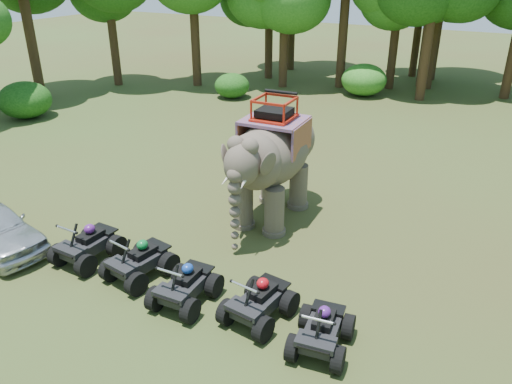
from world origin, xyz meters
TOP-DOWN VIEW (x-y plane):
  - ground at (0.00, 0.00)m, footprint 110.00×110.00m
  - elephant at (-0.56, 3.36)m, footprint 2.31×4.89m
  - atv_0 at (-3.94, -1.43)m, footprint 1.36×1.82m
  - atv_1 at (-2.12, -1.39)m, footprint 1.54×1.93m
  - atv_2 at (-0.42, -1.72)m, footprint 1.29×1.73m
  - atv_3 at (1.46, -1.41)m, footprint 1.46×1.86m
  - atv_4 at (3.12, -1.65)m, footprint 1.40×1.79m
  - tree_0 at (0.00, 24.43)m, footprint 6.75×6.75m
  - tree_22 at (-19.73, 10.51)m, footprint 6.67×6.67m
  - tree_23 at (-18.02, 15.42)m, footprint 5.71×5.71m
  - tree_24 at (-13.24, 17.78)m, footprint 6.25×6.25m
  - tree_25 at (-10.06, 22.03)m, footprint 5.47×5.47m
  - tree_26 at (-4.69, 21.78)m, footprint 6.52×6.52m
  - tree_27 at (0.68, 20.89)m, footprint 5.89×5.89m
  - tree_28 at (0.49, 24.06)m, footprint 6.23×6.23m
  - tree_29 at (-8.02, 20.06)m, footprint 5.73×5.73m
  - tree_32 at (-1.68, 22.90)m, footprint 5.52×5.52m
  - tree_36 at (0.18, 26.92)m, footprint 7.06×7.06m
  - tree_37 at (-9.96, 25.52)m, footprint 6.76×6.76m
  - tree_38 at (-1.16, 27.37)m, footprint 5.03×5.03m

SIDE VIEW (x-z plane):
  - ground at x=0.00m, z-range 0.00..0.00m
  - atv_4 at x=3.12m, z-range 0.00..1.22m
  - atv_2 at x=-0.42m, z-range 0.00..1.26m
  - atv_3 at x=1.46m, z-range 0.00..1.27m
  - atv_1 at x=-2.12m, z-range 0.00..1.30m
  - atv_0 at x=-3.94m, z-range 0.00..1.31m
  - elephant at x=-0.56m, z-range 0.00..4.04m
  - tree_38 at x=-1.16m, z-range 0.00..7.19m
  - tree_25 at x=-10.06m, z-range 0.00..7.82m
  - tree_32 at x=-1.68m, z-range 0.00..7.89m
  - tree_23 at x=-18.02m, z-range 0.00..8.16m
  - tree_29 at x=-8.02m, z-range 0.00..8.18m
  - tree_27 at x=0.68m, z-range 0.00..8.41m
  - tree_28 at x=0.49m, z-range 0.00..8.91m
  - tree_24 at x=-13.24m, z-range 0.00..8.93m
  - tree_26 at x=-4.69m, z-range 0.00..9.32m
  - tree_22 at x=-19.73m, z-range 0.00..9.53m
  - tree_0 at x=0.00m, z-range 0.00..9.64m
  - tree_37 at x=-9.96m, z-range 0.00..9.66m
  - tree_36 at x=0.18m, z-range 0.00..10.08m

